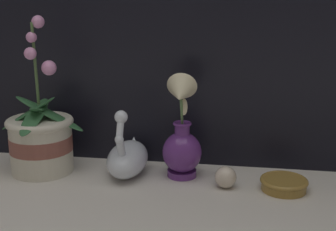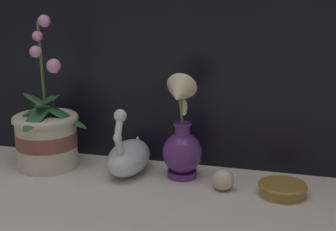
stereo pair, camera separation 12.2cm
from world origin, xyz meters
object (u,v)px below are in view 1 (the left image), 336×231
orchid_potted_plant (41,138)px  swan_figurine (128,157)px  blue_vase (182,140)px  glass_sphere (226,177)px  amber_dish (284,183)px

orchid_potted_plant → swan_figurine: size_ratio=2.14×
orchid_potted_plant → swan_figurine: orchid_potted_plant is taller
swan_figurine → orchid_potted_plant: bearing=-176.9°
blue_vase → orchid_potted_plant: bearing=-177.7°
orchid_potted_plant → swan_figurine: bearing=3.1°
blue_vase → glass_sphere: 0.15m
amber_dish → swan_figurine: bearing=174.5°
blue_vase → amber_dish: blue_vase is taller
glass_sphere → amber_dish: size_ratio=0.47×
swan_figurine → amber_dish: size_ratio=1.66×
blue_vase → glass_sphere: bearing=-22.7°
swan_figurine → glass_sphere: (0.27, -0.05, -0.02)m
orchid_potted_plant → glass_sphere: orchid_potted_plant is taller
orchid_potted_plant → glass_sphere: 0.51m
swan_figurine → glass_sphere: bearing=-10.1°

